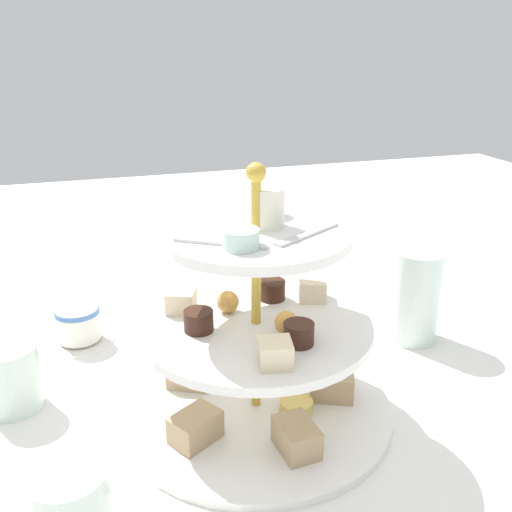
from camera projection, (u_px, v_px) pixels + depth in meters
ground_plane at (256, 411)px, 0.64m from camera, size 2.40×2.40×0.00m
tiered_serving_stand at (257, 347)px, 0.62m from camera, size 0.30×0.30×0.28m
water_glass_tall_right at (415, 296)px, 0.78m from camera, size 0.07×0.07×0.13m
water_glass_short_left at (10, 377)px, 0.64m from camera, size 0.06×0.06×0.08m
teacup_with_saucer at (79, 326)px, 0.78m from camera, size 0.09×0.09×0.05m
butter_knife_right at (218, 292)px, 0.94m from camera, size 0.17×0.03×0.00m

